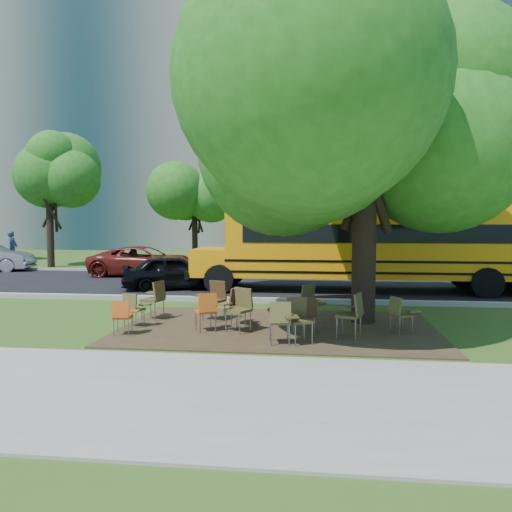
# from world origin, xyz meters

# --- Properties ---
(ground) EXTENTS (160.00, 160.00, 0.00)m
(ground) POSITION_xyz_m (0.00, 0.00, 0.00)
(ground) COLOR #344D18
(ground) RESTS_ON ground
(sidewalk) EXTENTS (60.00, 4.00, 0.04)m
(sidewalk) POSITION_xyz_m (0.00, -5.00, 0.02)
(sidewalk) COLOR gray
(sidewalk) RESTS_ON ground
(dirt_patch) EXTENTS (7.00, 4.50, 0.03)m
(dirt_patch) POSITION_xyz_m (1.00, -0.50, 0.01)
(dirt_patch) COLOR #382819
(dirt_patch) RESTS_ON ground
(asphalt_road) EXTENTS (80.00, 8.00, 0.04)m
(asphalt_road) POSITION_xyz_m (0.00, 7.00, 0.02)
(asphalt_road) COLOR black
(asphalt_road) RESTS_ON ground
(kerb_near) EXTENTS (80.00, 0.25, 0.14)m
(kerb_near) POSITION_xyz_m (0.00, 3.00, 0.07)
(kerb_near) COLOR gray
(kerb_near) RESTS_ON ground
(kerb_far) EXTENTS (80.00, 0.25, 0.14)m
(kerb_far) POSITION_xyz_m (0.00, 11.10, 0.07)
(kerb_far) COLOR gray
(kerb_far) RESTS_ON ground
(building_main) EXTENTS (38.00, 16.00, 22.00)m
(building_main) POSITION_xyz_m (-8.00, 36.00, 11.00)
(building_main) COLOR slate
(building_main) RESTS_ON ground
(bg_tree_0) EXTENTS (5.20, 5.20, 7.18)m
(bg_tree_0) POSITION_xyz_m (-12.00, 13.00, 4.57)
(bg_tree_0) COLOR black
(bg_tree_0) RESTS_ON ground
(bg_tree_2) EXTENTS (4.80, 4.80, 6.62)m
(bg_tree_2) POSITION_xyz_m (-5.00, 16.00, 4.21)
(bg_tree_2) COLOR black
(bg_tree_2) RESTS_ON ground
(bg_tree_3) EXTENTS (5.60, 5.60, 7.84)m
(bg_tree_3) POSITION_xyz_m (8.00, 14.00, 5.03)
(bg_tree_3) COLOR black
(bg_tree_3) RESTS_ON ground
(main_tree) EXTENTS (7.20, 7.20, 8.76)m
(main_tree) POSITION_xyz_m (2.97, 0.31, 5.15)
(main_tree) COLOR black
(main_tree) RESTS_ON ground
(school_bus) EXTENTS (12.10, 2.80, 2.95)m
(school_bus) POSITION_xyz_m (4.16, 5.73, 1.71)
(school_bus) COLOR orange
(school_bus) RESTS_ON ground
(chair_0) EXTENTS (0.51, 0.50, 0.77)m
(chair_0) POSITION_xyz_m (-2.16, -1.68, 0.47)
(chair_0) COLOR #C14A14
(chair_0) RESTS_ON ground
(chair_1) EXTENTS (0.61, 0.48, 0.80)m
(chair_1) POSITION_xyz_m (-2.23, -0.88, 0.49)
(chair_1) COLOR #504B22
(chair_1) RESTS_ON ground
(chair_2) EXTENTS (0.59, 0.71, 0.88)m
(chair_2) POSITION_xyz_m (-0.48, -1.12, 0.54)
(chair_2) COLOR #C25514
(chair_2) RESTS_ON ground
(chair_3) EXTENTS (0.81, 0.64, 0.97)m
(chair_3) POSITION_xyz_m (0.20, -1.05, 0.60)
(chair_3) COLOR #4F4722
(chair_3) RESTS_ON ground
(chair_4) EXTENTS (0.59, 0.60, 0.88)m
(chair_4) POSITION_xyz_m (1.19, -2.08, 0.55)
(chair_4) COLOR brown
(chair_4) RESTS_ON ground
(chair_5) EXTENTS (0.62, 0.73, 0.91)m
(chair_5) POSITION_xyz_m (1.51, -1.93, 0.56)
(chair_5) COLOR #41391C
(chair_5) RESTS_ON ground
(chair_6) EXTENTS (0.60, 0.77, 0.97)m
(chair_6) POSITION_xyz_m (2.59, -1.45, 0.60)
(chair_6) COLOR #423C1C
(chair_6) RESTS_ON ground
(chair_7) EXTENTS (0.66, 0.55, 0.82)m
(chair_7) POSITION_xyz_m (3.64, -0.85, 0.50)
(chair_7) COLOR brown
(chair_7) RESTS_ON ground
(chair_8) EXTENTS (0.58, 0.74, 0.96)m
(chair_8) POSITION_xyz_m (-2.04, 0.07, 0.60)
(chair_8) COLOR #4B4020
(chair_8) RESTS_ON ground
(chair_9) EXTENTS (0.77, 0.61, 0.97)m
(chair_9) POSITION_xyz_m (-0.60, 0.17, 0.60)
(chair_9) COLOR #462F19
(chair_9) RESTS_ON ground
(chair_10) EXTENTS (0.51, 0.65, 0.88)m
(chair_10) POSITION_xyz_m (0.08, -0.32, 0.54)
(chair_10) COLOR #4F301C
(chair_10) RESTS_ON ground
(chair_11) EXTENTS (0.56, 0.70, 0.82)m
(chair_11) POSITION_xyz_m (1.66, -1.13, 0.51)
(chair_11) COLOR #3F2916
(chair_11) RESTS_ON ground
(chair_12) EXTENTS (0.62, 0.79, 0.92)m
(chair_12) POSITION_xyz_m (1.75, 0.12, 0.57)
(chair_12) COLOR #4C4221
(chair_12) RESTS_ON ground
(black_car) EXTENTS (3.91, 2.59, 1.24)m
(black_car) POSITION_xyz_m (-3.08, 5.35, 0.62)
(black_car) COLOR black
(black_car) RESTS_ON ground
(bg_car_red) EXTENTS (4.78, 2.27, 1.32)m
(bg_car_red) POSITION_xyz_m (-5.61, 9.36, 0.66)
(bg_car_red) COLOR #621610
(bg_car_red) RESTS_ON ground
(pedestrian_a) EXTENTS (0.54, 0.75, 1.93)m
(pedestrian_a) POSITION_xyz_m (-13.94, 12.64, 0.97)
(pedestrian_a) COLOR navy
(pedestrian_a) RESTS_ON ground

